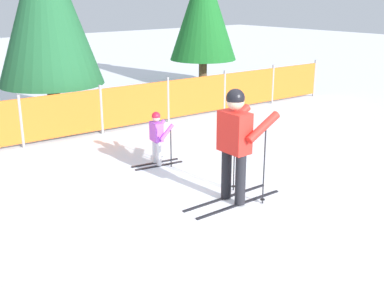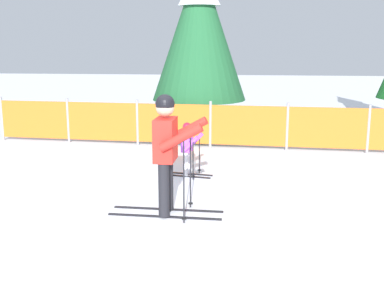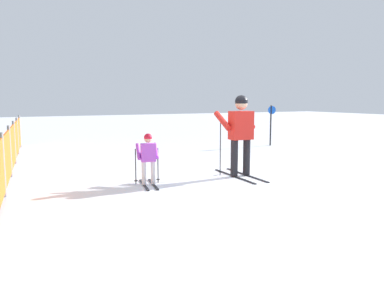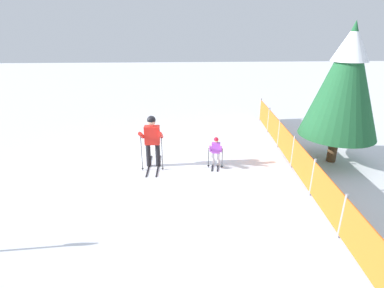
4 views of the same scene
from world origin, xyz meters
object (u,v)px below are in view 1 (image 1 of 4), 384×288
skier_child (157,135)px  skier_adult (236,135)px  safety_fence (136,104)px  conifer_far (203,8)px  conifer_near (46,3)px

skier_child → skier_adult: bearing=-81.6°
skier_adult → safety_fence: skier_adult is taller
skier_adult → conifer_far: 9.55m
safety_fence → conifer_far: 5.91m
conifer_far → skier_child: bearing=-136.6°
conifer_near → skier_adult: bearing=-89.0°
safety_fence → skier_adult: bearing=-104.8°
safety_fence → conifer_far: size_ratio=3.00×
skier_child → conifer_far: bearing=53.3°
conifer_far → conifer_near: 6.10m
skier_child → conifer_far: size_ratio=0.24×
skier_child → safety_fence: (1.10, 2.36, -0.02)m
conifer_far → conifer_near: (-5.90, -1.52, 0.23)m
skier_adult → conifer_near: bearing=92.8°
skier_child → safety_fence: size_ratio=0.08×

